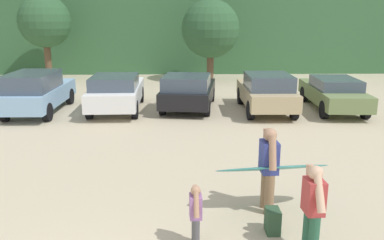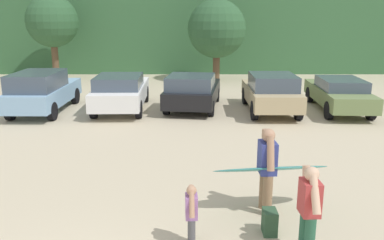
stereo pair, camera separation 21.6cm
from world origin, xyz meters
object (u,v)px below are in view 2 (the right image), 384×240
at_px(parked_car_black, 191,91).
at_px(person_child, 190,212).
at_px(parked_car_white, 119,91).
at_px(backpack_dropped, 268,222).
at_px(person_adult, 265,165).
at_px(parked_car_sky_blue, 40,91).
at_px(parked_car_tan, 269,92).
at_px(parked_car_olive_green, 337,93).
at_px(surfboard_teal, 269,169).
at_px(person_companion, 307,206).

bearing_deg(parked_car_black, person_child, -172.40).
xyz_separation_m(parked_car_white, backpack_dropped, (4.26, -9.63, -0.56)).
height_order(person_adult, person_child, person_adult).
bearing_deg(parked_car_sky_blue, parked_car_tan, -89.33).
bearing_deg(parked_car_olive_green, surfboard_teal, 155.80).
distance_m(parked_car_black, backpack_dropped, 9.99).
relative_size(parked_car_tan, backpack_dropped, 9.37).
bearing_deg(parked_car_tan, backpack_dropped, 169.74).
bearing_deg(parked_car_olive_green, backpack_dropped, 157.24).
bearing_deg(person_child, backpack_dropped, -167.28).
bearing_deg(person_adult, person_child, 37.64).
bearing_deg(person_companion, person_adult, -77.94).
relative_size(parked_car_olive_green, backpack_dropped, 10.45).
height_order(surfboard_teal, backpack_dropped, surfboard_teal).
bearing_deg(parked_car_black, backpack_dropped, -164.41).
bearing_deg(person_child, parked_car_white, -76.69).
bearing_deg(parked_car_tan, person_companion, 173.08).
relative_size(parked_car_olive_green, person_companion, 3.08).
bearing_deg(surfboard_teal, person_companion, 94.56).
xyz_separation_m(parked_car_black, backpack_dropped, (1.35, -9.88, -0.53)).
distance_m(parked_car_white, surfboard_teal, 9.77).
bearing_deg(surfboard_teal, person_adult, 25.50).
bearing_deg(person_child, surfboard_teal, -142.81).
height_order(parked_car_black, parked_car_olive_green, parked_car_black).
bearing_deg(surfboard_teal, parked_car_sky_blue, -54.67).
relative_size(parked_car_sky_blue, backpack_dropped, 9.93).
height_order(parked_car_black, backpack_dropped, parked_car_black).
relative_size(person_adult, person_child, 1.57).
distance_m(person_adult, backpack_dropped, 1.13).
distance_m(parked_car_white, parked_car_black, 2.91).
xyz_separation_m(parked_car_olive_green, surfboard_teal, (-4.38, -8.64, 0.15)).
bearing_deg(person_companion, parked_car_sky_blue, -54.61).
xyz_separation_m(parked_car_olive_green, person_companion, (-4.07, -10.21, 0.14)).
xyz_separation_m(parked_car_sky_blue, person_companion, (7.77, -9.92, -0.01)).
height_order(person_adult, person_companion, person_adult).
xyz_separation_m(parked_car_sky_blue, parked_car_black, (5.94, 0.62, -0.12)).
height_order(parked_car_sky_blue, backpack_dropped, parked_car_sky_blue).
xyz_separation_m(parked_car_tan, person_companion, (-1.27, -9.94, 0.04)).
bearing_deg(person_companion, person_child, -11.16).
xyz_separation_m(parked_car_black, person_adult, (1.42, -9.02, 0.21)).
xyz_separation_m(parked_car_black, person_child, (-0.04, -10.26, -0.14)).
xyz_separation_m(parked_car_white, parked_car_black, (2.90, 0.25, -0.03)).
distance_m(parked_car_black, parked_car_olive_green, 5.90).
height_order(parked_car_sky_blue, person_adult, person_adult).
height_order(parked_car_tan, person_adult, person_adult).
bearing_deg(person_adult, parked_car_sky_blue, -51.43).
distance_m(parked_car_tan, person_companion, 10.02).
relative_size(parked_car_tan, person_companion, 2.77).
relative_size(parked_car_white, person_companion, 2.97).
bearing_deg(surfboard_teal, backpack_dropped, 73.36).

